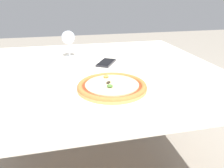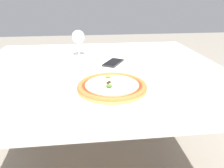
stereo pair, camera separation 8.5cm
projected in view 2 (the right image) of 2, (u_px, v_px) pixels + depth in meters
The scene contains 5 objects.
dining_table at pixel (100, 82), 1.14m from camera, with size 1.28×1.18×0.72m.
pizza_plate at pixel (112, 87), 0.85m from camera, with size 0.30×0.30×0.04m.
fork at pixel (5, 82), 0.94m from camera, with size 0.05×0.17×0.00m.
wine_glass_far_left at pixel (78, 38), 1.29m from camera, with size 0.08×0.08×0.16m.
cell_phone at pixel (113, 63), 1.19m from camera, with size 0.13×0.16×0.01m.
Camera 2 is at (-0.06, -1.06, 1.08)m, focal length 35.00 mm.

